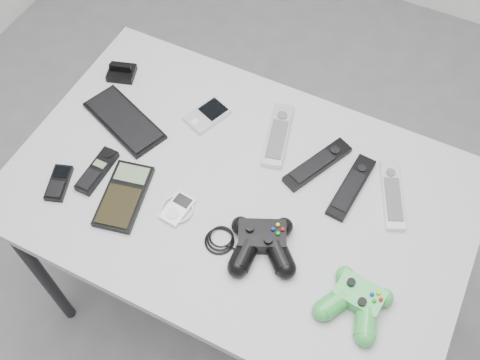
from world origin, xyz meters
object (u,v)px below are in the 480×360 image
at_px(pda, 207,115).
at_px(calculator, 124,196).
at_px(remote_black_a, 317,164).
at_px(mobile_phone, 59,183).
at_px(controller_black, 262,242).
at_px(controller_green, 356,301).
at_px(remote_silver_b, 392,194).
at_px(pda_keyboard, 124,120).
at_px(cordless_handset, 97,171).
at_px(remote_black_b, 351,187).
at_px(mp3_player, 177,209).
at_px(remote_silver_a, 278,135).
at_px(desk, 239,203).

relative_size(pda, calculator, 0.59).
distance_m(remote_black_a, mobile_phone, 0.65).
bearing_deg(calculator, controller_black, -8.11).
xyz_separation_m(mobile_phone, controller_green, (0.77, 0.03, 0.02)).
bearing_deg(remote_silver_b, controller_black, -153.72).
distance_m(pda_keyboard, cordless_handset, 0.17).
xyz_separation_m(mobile_phone, calculator, (0.17, 0.04, 0.00)).
relative_size(remote_black_a, calculator, 1.06).
xyz_separation_m(remote_silver_b, mobile_phone, (-0.75, -0.34, -0.00)).
relative_size(remote_silver_b, calculator, 1.04).
bearing_deg(calculator, mobile_phone, -179.17).
distance_m(remote_black_b, mp3_player, 0.43).
xyz_separation_m(remote_silver_b, controller_green, (0.01, -0.30, 0.02)).
height_order(pda, remote_black_b, same).
xyz_separation_m(pda_keyboard, remote_black_b, (0.62, 0.07, 0.00)).
height_order(remote_silver_a, cordless_handset, same).
distance_m(remote_black_a, remote_black_b, 0.10).
distance_m(remote_silver_a, remote_black_b, 0.24).
bearing_deg(remote_silver_a, remote_black_b, -29.92).
distance_m(remote_black_a, controller_green, 0.37).
bearing_deg(cordless_handset, remote_black_a, 28.39).
bearing_deg(pda_keyboard, remote_black_b, 27.74).
height_order(pda_keyboard, calculator, calculator).
distance_m(remote_silver_a, controller_black, 0.32).
distance_m(pda_keyboard, remote_black_a, 0.53).
distance_m(pda, calculator, 0.32).
distance_m(calculator, controller_black, 0.36).
relative_size(remote_black_a, mobile_phone, 1.97).
xyz_separation_m(remote_black_a, remote_black_b, (0.10, -0.03, -0.00)).
distance_m(pda, mobile_phone, 0.42).
xyz_separation_m(remote_black_b, mobile_phone, (-0.66, -0.31, -0.00)).
bearing_deg(pda_keyboard, remote_black_a, 31.75).
distance_m(desk, remote_silver_a, 0.21).
bearing_deg(remote_silver_a, mobile_phone, -152.81).
bearing_deg(mobile_phone, desk, 4.96).
xyz_separation_m(remote_silver_a, controller_black, (0.10, -0.31, 0.02)).
bearing_deg(remote_black_b, remote_silver_b, 18.60).
distance_m(pda_keyboard, pda, 0.22).
xyz_separation_m(desk, mobile_phone, (-0.41, -0.19, 0.07)).
distance_m(remote_silver_a, cordless_handset, 0.47).
height_order(remote_black_a, remote_black_b, remote_black_a).
distance_m(mobile_phone, cordless_handset, 0.10).
distance_m(remote_silver_b, controller_black, 0.35).
relative_size(pda_keyboard, controller_green, 1.56).
bearing_deg(pda, calculator, -80.60).
distance_m(desk, mobile_phone, 0.46).
bearing_deg(remote_black_a, controller_black, -71.33).
height_order(cordless_handset, mp3_player, cordless_handset).
xyz_separation_m(remote_silver_b, mp3_player, (-0.45, -0.27, -0.00)).
bearing_deg(cordless_handset, remote_black_b, 22.04).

